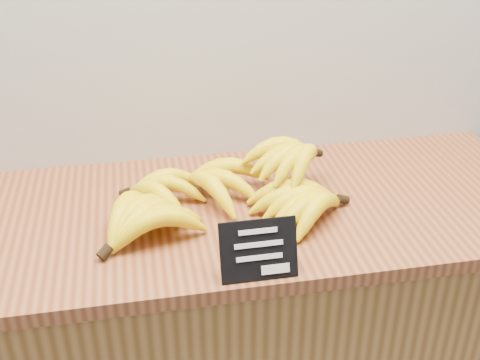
# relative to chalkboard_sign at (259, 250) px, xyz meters

# --- Properties ---
(counter_top) EXTENTS (1.37, 0.54, 0.03)m
(counter_top) POSITION_rel_chalkboard_sign_xyz_m (0.00, 0.24, -0.07)
(counter_top) COLOR brown
(counter_top) RESTS_ON counter
(chalkboard_sign) EXTENTS (0.14, 0.04, 0.11)m
(chalkboard_sign) POSITION_rel_chalkboard_sign_xyz_m (0.00, 0.00, 0.00)
(chalkboard_sign) COLOR black
(chalkboard_sign) RESTS_ON counter_top
(banana_pile) EXTENTS (0.54, 0.35, 0.12)m
(banana_pile) POSITION_rel_chalkboard_sign_xyz_m (-0.02, 0.23, -0.01)
(banana_pile) COLOR yellow
(banana_pile) RESTS_ON counter_top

